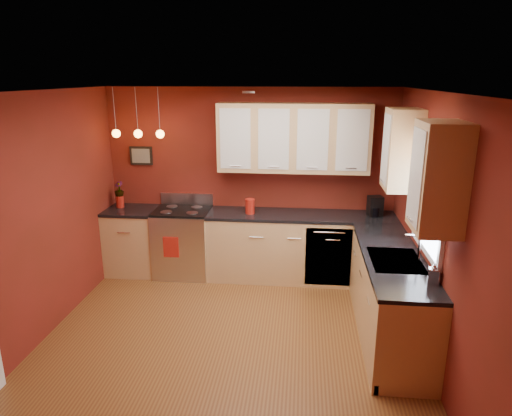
# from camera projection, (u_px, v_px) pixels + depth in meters

# --- Properties ---
(floor) EXTENTS (4.20, 4.20, 0.00)m
(floor) POSITION_uv_depth(u_px,v_px,m) (227.00, 348.00, 4.78)
(floor) COLOR brown
(floor) RESTS_ON ground
(ceiling) EXTENTS (4.00, 4.20, 0.02)m
(ceiling) POSITION_uv_depth(u_px,v_px,m) (222.00, 92.00, 4.05)
(ceiling) COLOR silver
(ceiling) RESTS_ON wall_back
(wall_back) EXTENTS (4.00, 0.02, 2.60)m
(wall_back) POSITION_uv_depth(u_px,v_px,m) (250.00, 182.00, 6.42)
(wall_back) COLOR maroon
(wall_back) RESTS_ON floor
(wall_front) EXTENTS (4.00, 0.02, 2.60)m
(wall_front) POSITION_uv_depth(u_px,v_px,m) (158.00, 359.00, 2.41)
(wall_front) COLOR maroon
(wall_front) RESTS_ON floor
(wall_left) EXTENTS (0.02, 4.20, 2.60)m
(wall_left) POSITION_uv_depth(u_px,v_px,m) (30.00, 224.00, 4.61)
(wall_left) COLOR maroon
(wall_left) RESTS_ON floor
(wall_right) EXTENTS (0.02, 4.20, 2.60)m
(wall_right) POSITION_uv_depth(u_px,v_px,m) (438.00, 238.00, 4.21)
(wall_right) COLOR maroon
(wall_right) RESTS_ON floor
(base_cabinets_back_left) EXTENTS (0.70, 0.60, 0.90)m
(base_cabinets_back_left) POSITION_uv_depth(u_px,v_px,m) (134.00, 242.00, 6.53)
(base_cabinets_back_left) COLOR tan
(base_cabinets_back_left) RESTS_ON floor
(base_cabinets_back_right) EXTENTS (2.54, 0.60, 0.90)m
(base_cabinets_back_right) POSITION_uv_depth(u_px,v_px,m) (300.00, 248.00, 6.30)
(base_cabinets_back_right) COLOR tan
(base_cabinets_back_right) RESTS_ON floor
(base_cabinets_right) EXTENTS (0.60, 2.10, 0.90)m
(base_cabinets_right) POSITION_uv_depth(u_px,v_px,m) (389.00, 297.00, 4.91)
(base_cabinets_right) COLOR tan
(base_cabinets_right) RESTS_ON floor
(counter_back_left) EXTENTS (0.70, 0.62, 0.04)m
(counter_back_left) POSITION_uv_depth(u_px,v_px,m) (131.00, 210.00, 6.40)
(counter_back_left) COLOR black
(counter_back_left) RESTS_ON base_cabinets_back_left
(counter_back_right) EXTENTS (2.54, 0.62, 0.04)m
(counter_back_right) POSITION_uv_depth(u_px,v_px,m) (301.00, 216.00, 6.17)
(counter_back_right) COLOR black
(counter_back_right) RESTS_ON base_cabinets_back_right
(counter_right) EXTENTS (0.62, 2.10, 0.04)m
(counter_right) POSITION_uv_depth(u_px,v_px,m) (393.00, 256.00, 4.78)
(counter_right) COLOR black
(counter_right) RESTS_ON base_cabinets_right
(gas_range) EXTENTS (0.76, 0.64, 1.11)m
(gas_range) POSITION_uv_depth(u_px,v_px,m) (183.00, 242.00, 6.45)
(gas_range) COLOR silver
(gas_range) RESTS_ON floor
(dishwasher_front) EXTENTS (0.60, 0.02, 0.80)m
(dishwasher_front) POSITION_uv_depth(u_px,v_px,m) (328.00, 257.00, 5.98)
(dishwasher_front) COLOR silver
(dishwasher_front) RESTS_ON base_cabinets_back_right
(sink) EXTENTS (0.50, 0.70, 0.33)m
(sink) POSITION_uv_depth(u_px,v_px,m) (396.00, 262.00, 4.64)
(sink) COLOR gray
(sink) RESTS_ON counter_right
(window) EXTENTS (0.06, 1.02, 1.22)m
(window) POSITION_uv_depth(u_px,v_px,m) (431.00, 189.00, 4.39)
(window) COLOR white
(window) RESTS_ON wall_right
(upper_cabinets_back) EXTENTS (2.00, 0.35, 0.90)m
(upper_cabinets_back) POSITION_uv_depth(u_px,v_px,m) (293.00, 138.00, 6.01)
(upper_cabinets_back) COLOR tan
(upper_cabinets_back) RESTS_ON wall_back
(upper_cabinets_right) EXTENTS (0.35, 1.95, 0.90)m
(upper_cabinets_right) POSITION_uv_depth(u_px,v_px,m) (418.00, 162.00, 4.36)
(upper_cabinets_right) COLOR tan
(upper_cabinets_right) RESTS_ON wall_right
(wall_picture) EXTENTS (0.32, 0.03, 0.26)m
(wall_picture) POSITION_uv_depth(u_px,v_px,m) (141.00, 156.00, 6.46)
(wall_picture) COLOR black
(wall_picture) RESTS_ON wall_back
(pendant_lights) EXTENTS (0.71, 0.11, 0.66)m
(pendant_lights) POSITION_uv_depth(u_px,v_px,m) (138.00, 133.00, 6.03)
(pendant_lights) COLOR gray
(pendant_lights) RESTS_ON ceiling
(red_canister) EXTENTS (0.13, 0.13, 0.20)m
(red_canister) POSITION_uv_depth(u_px,v_px,m) (250.00, 206.00, 6.16)
(red_canister) COLOR #AA1D12
(red_canister) RESTS_ON counter_back_right
(red_vase) EXTENTS (0.10, 0.10, 0.17)m
(red_vase) POSITION_uv_depth(u_px,v_px,m) (120.00, 202.00, 6.46)
(red_vase) COLOR #AA1D12
(red_vase) RESTS_ON counter_back_left
(flowers) EXTENTS (0.16, 0.16, 0.23)m
(flowers) POSITION_uv_depth(u_px,v_px,m) (119.00, 190.00, 6.41)
(flowers) COLOR #AA1D12
(flowers) RESTS_ON red_vase
(coffee_maker) EXTENTS (0.21, 0.21, 0.27)m
(coffee_maker) POSITION_uv_depth(u_px,v_px,m) (375.00, 207.00, 6.06)
(coffee_maker) COLOR black
(coffee_maker) RESTS_ON counter_back_right
(soap_pump) EXTENTS (0.12, 0.12, 0.21)m
(soap_pump) POSITION_uv_depth(u_px,v_px,m) (434.00, 272.00, 4.09)
(soap_pump) COLOR white
(soap_pump) RESTS_ON counter_right
(dish_towel) EXTENTS (0.21, 0.01, 0.29)m
(dish_towel) POSITION_uv_depth(u_px,v_px,m) (171.00, 247.00, 6.13)
(dish_towel) COLOR #AA1D12
(dish_towel) RESTS_ON gas_range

